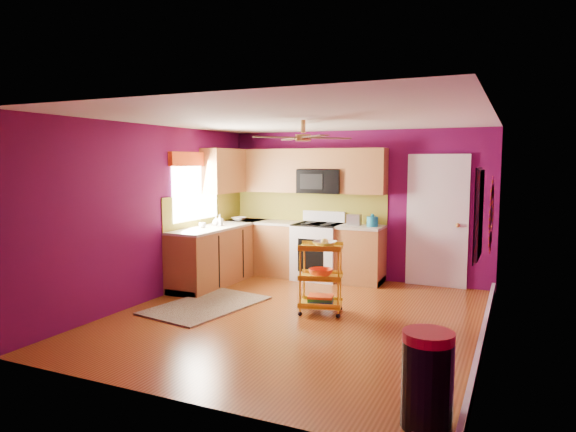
% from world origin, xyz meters
% --- Properties ---
extents(ground, '(5.00, 5.00, 0.00)m').
position_xyz_m(ground, '(0.00, 0.00, 0.00)').
color(ground, brown).
rests_on(ground, ground).
extents(room_envelope, '(4.54, 5.04, 2.52)m').
position_xyz_m(room_envelope, '(0.03, 0.00, 1.63)').
color(room_envelope, '#590A42').
rests_on(room_envelope, ground).
extents(lower_cabinets, '(2.81, 2.31, 0.94)m').
position_xyz_m(lower_cabinets, '(-1.35, 1.82, 0.43)').
color(lower_cabinets, brown).
rests_on(lower_cabinets, ground).
extents(electric_range, '(0.76, 0.66, 1.13)m').
position_xyz_m(electric_range, '(-0.55, 2.17, 0.48)').
color(electric_range, white).
rests_on(electric_range, ground).
extents(upper_cabinetry, '(2.80, 2.30, 1.26)m').
position_xyz_m(upper_cabinetry, '(-1.24, 2.17, 1.80)').
color(upper_cabinetry, brown).
rests_on(upper_cabinetry, ground).
extents(left_window, '(0.08, 1.35, 1.08)m').
position_xyz_m(left_window, '(-2.22, 1.05, 1.74)').
color(left_window, white).
rests_on(left_window, ground).
extents(panel_door, '(0.95, 0.11, 2.15)m').
position_xyz_m(panel_door, '(1.35, 2.47, 1.02)').
color(panel_door, white).
rests_on(panel_door, ground).
extents(right_wall_art, '(0.04, 2.74, 1.04)m').
position_xyz_m(right_wall_art, '(2.23, -0.34, 1.44)').
color(right_wall_art, black).
rests_on(right_wall_art, ground).
extents(ceiling_fan, '(1.01, 1.01, 0.26)m').
position_xyz_m(ceiling_fan, '(0.00, 0.20, 2.29)').
color(ceiling_fan, '#BF8C3F').
rests_on(ceiling_fan, ground).
extents(shag_rug, '(1.28, 1.81, 0.02)m').
position_xyz_m(shag_rug, '(-1.34, -0.03, 0.01)').
color(shag_rug, black).
rests_on(shag_rug, ground).
extents(rolling_cart, '(0.63, 0.52, 0.99)m').
position_xyz_m(rolling_cart, '(0.21, 0.32, 0.51)').
color(rolling_cart, yellow).
rests_on(rolling_cart, ground).
extents(trash_can, '(0.48, 0.48, 0.73)m').
position_xyz_m(trash_can, '(1.96, -2.08, 0.37)').
color(trash_can, black).
rests_on(trash_can, ground).
extents(teal_kettle, '(0.18, 0.18, 0.21)m').
position_xyz_m(teal_kettle, '(0.38, 2.19, 1.02)').
color(teal_kettle, '#137493').
rests_on(teal_kettle, lower_cabinets).
extents(toaster, '(0.22, 0.15, 0.18)m').
position_xyz_m(toaster, '(0.06, 2.24, 1.03)').
color(toaster, beige).
rests_on(toaster, lower_cabinets).
extents(soap_bottle_a, '(0.08, 0.08, 0.18)m').
position_xyz_m(soap_bottle_a, '(-1.91, 1.26, 1.03)').
color(soap_bottle_a, '#EA3F72').
rests_on(soap_bottle_a, lower_cabinets).
extents(soap_bottle_b, '(0.12, 0.12, 0.15)m').
position_xyz_m(soap_bottle_b, '(-1.97, 1.24, 1.02)').
color(soap_bottle_b, white).
rests_on(soap_bottle_b, lower_cabinets).
extents(counter_dish, '(0.25, 0.25, 0.06)m').
position_xyz_m(counter_dish, '(-2.01, 2.05, 0.97)').
color(counter_dish, white).
rests_on(counter_dish, lower_cabinets).
extents(counter_cup, '(0.11, 0.11, 0.09)m').
position_xyz_m(counter_cup, '(-2.01, 0.91, 0.98)').
color(counter_cup, white).
rests_on(counter_cup, lower_cabinets).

